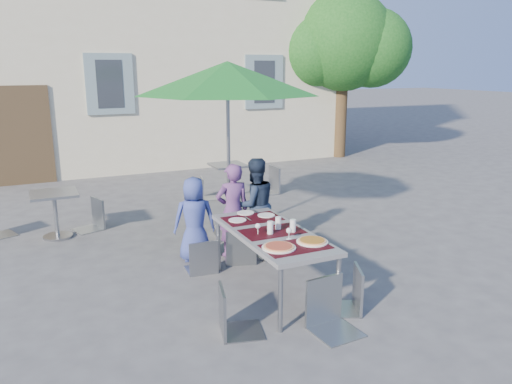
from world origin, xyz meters
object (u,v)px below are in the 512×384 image
chair_3 (232,283)px  pizza_near_left (279,247)px  bg_chair_l_1 (206,175)px  child_1 (233,210)px  chair_1 (240,225)px  child_0 (194,219)px  bg_chair_r_1 (270,164)px  pizza_near_right (312,241)px  chair_2 (272,223)px  cafe_table_0 (55,207)px  cafe_table_1 (228,176)px  chair_0 (202,237)px  dining_table (272,236)px  chair_5 (331,275)px  bg_chair_r_0 (91,196)px  patio_umbrella (227,79)px  child_2 (254,205)px  chair_4 (350,264)px

chair_3 → pizza_near_left: bearing=15.2°
pizza_near_left → bg_chair_l_1: bearing=79.4°
child_1 → chair_1: 0.33m
child_0 → bg_chair_r_1: child_0 is taller
pizza_near_right → chair_2: (0.27, 1.51, -0.28)m
cafe_table_0 → cafe_table_1: 3.48m
child_0 → bg_chair_r_1: 3.93m
chair_0 → bg_chair_l_1: chair_0 is taller
child_0 → chair_1: child_0 is taller
dining_table → chair_5: size_ratio=1.85×
bg_chair_r_0 → cafe_table_1: (2.74, 0.85, -0.08)m
patio_umbrella → cafe_table_1: patio_umbrella is taller
child_2 → pizza_near_left: bearing=71.1°
child_1 → chair_2: child_1 is taller
pizza_near_left → dining_table: bearing=70.5°
chair_5 → cafe_table_0: chair_5 is taller
child_2 → bg_chair_r_1: 3.40m
chair_2 → chair_4: bearing=-88.1°
cafe_table_0 → bg_chair_l_1: bg_chair_l_1 is taller
pizza_near_left → child_2: bearing=72.7°
pizza_near_right → chair_0: (-0.79, 1.40, -0.28)m
chair_0 → chair_2: 1.06m
pizza_near_left → patio_umbrella: 3.22m
chair_0 → child_0: bearing=82.5°
patio_umbrella → bg_chair_r_0: 2.94m
pizza_near_left → cafe_table_0: pizza_near_left is taller
bg_chair_r_1 → pizza_near_left: bearing=-115.5°
child_1 → patio_umbrella: (0.31, 0.91, 1.75)m
dining_table → cafe_table_0: bearing=124.7°
cafe_table_1 → bg_chair_l_1: 0.44m
pizza_near_left → child_2: size_ratio=0.26×
bg_chair_l_1 → chair_3: bearing=-106.6°
pizza_near_left → cafe_table_0: size_ratio=0.49×
bg_chair_r_0 → bg_chair_l_1: bearing=23.8°
child_0 → chair_5: size_ratio=1.17×
dining_table → pizza_near_left: 0.56m
chair_0 → patio_umbrella: patio_umbrella is taller
chair_2 → patio_umbrella: patio_umbrella is taller
pizza_near_right → chair_5: size_ratio=0.34×
pizza_near_left → bg_chair_l_1: bg_chair_l_1 is taller
child_0 → cafe_table_0: child_0 is taller
cafe_table_0 → bg_chair_r_0: bearing=22.9°
dining_table → cafe_table_0: (-2.17, 3.13, -0.20)m
cafe_table_0 → child_0: bearing=-46.9°
chair_3 → child_0: bearing=82.1°
chair_1 → chair_4: size_ratio=0.99×
bg_chair_r_1 → child_0: bearing=-131.6°
chair_3 → bg_chair_l_1: (1.52, 5.09, -0.05)m
child_0 → chair_4: 2.36m
pizza_near_left → chair_1: size_ratio=0.39×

